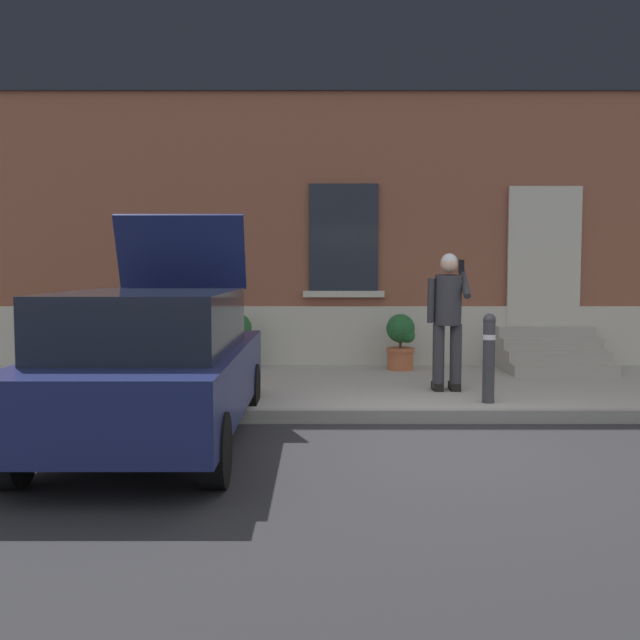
{
  "coord_description": "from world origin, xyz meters",
  "views": [
    {
      "loc": [
        -1.04,
        -6.93,
        1.73
      ],
      "look_at": [
        -1.04,
        1.6,
        1.1
      ],
      "focal_mm": 40.31,
      "sensor_mm": 36.0,
      "label": 1
    }
  ],
  "objects_px": {
    "bollard_near_person": "(489,355)",
    "hatchback_car_navy": "(153,363)",
    "person_on_phone": "(448,313)",
    "planter_olive": "(68,342)",
    "planter_charcoal": "(238,339)",
    "planter_terracotta": "(401,340)"
  },
  "relations": [
    {
      "from": "person_on_phone",
      "to": "hatchback_car_navy",
      "type": "bearing_deg",
      "value": -151.88
    },
    {
      "from": "hatchback_car_navy",
      "to": "bollard_near_person",
      "type": "height_order",
      "value": "hatchback_car_navy"
    },
    {
      "from": "bollard_near_person",
      "to": "planter_charcoal",
      "type": "height_order",
      "value": "bollard_near_person"
    },
    {
      "from": "planter_olive",
      "to": "planter_terracotta",
      "type": "xyz_separation_m",
      "value": [
        5.05,
        0.21,
        0.0
      ]
    },
    {
      "from": "bollard_near_person",
      "to": "person_on_phone",
      "type": "xyz_separation_m",
      "value": [
        -0.34,
        0.77,
        0.44
      ]
    },
    {
      "from": "bollard_near_person",
      "to": "hatchback_car_navy",
      "type": "bearing_deg",
      "value": -158.95
    },
    {
      "from": "bollard_near_person",
      "to": "planter_olive",
      "type": "distance_m",
      "value": 6.28
    },
    {
      "from": "hatchback_car_navy",
      "to": "person_on_phone",
      "type": "distance_m",
      "value": 3.9
    },
    {
      "from": "planter_olive",
      "to": "planter_terracotta",
      "type": "height_order",
      "value": "same"
    },
    {
      "from": "person_on_phone",
      "to": "planter_terracotta",
      "type": "xyz_separation_m",
      "value": [
        -0.37,
        1.93,
        -0.55
      ]
    },
    {
      "from": "planter_olive",
      "to": "hatchback_car_navy",
      "type": "bearing_deg",
      "value": -60.55
    },
    {
      "from": "person_on_phone",
      "to": "planter_terracotta",
      "type": "relative_size",
      "value": 2.04
    },
    {
      "from": "planter_olive",
      "to": "planter_charcoal",
      "type": "xyz_separation_m",
      "value": [
        2.52,
        0.35,
        0.0
      ]
    },
    {
      "from": "hatchback_car_navy",
      "to": "bollard_near_person",
      "type": "distance_m",
      "value": 3.84
    },
    {
      "from": "hatchback_car_navy",
      "to": "planter_olive",
      "type": "height_order",
      "value": "hatchback_car_navy"
    },
    {
      "from": "planter_olive",
      "to": "planter_charcoal",
      "type": "bearing_deg",
      "value": 7.99
    },
    {
      "from": "person_on_phone",
      "to": "planter_olive",
      "type": "xyz_separation_m",
      "value": [
        -5.42,
        1.72,
        -0.55
      ]
    },
    {
      "from": "planter_terracotta",
      "to": "planter_olive",
      "type": "bearing_deg",
      "value": -177.62
    },
    {
      "from": "hatchback_car_navy",
      "to": "planter_olive",
      "type": "distance_m",
      "value": 4.45
    },
    {
      "from": "person_on_phone",
      "to": "planter_olive",
      "type": "relative_size",
      "value": 2.04
    },
    {
      "from": "bollard_near_person",
      "to": "planter_charcoal",
      "type": "xyz_separation_m",
      "value": [
        -3.24,
        2.85,
        -0.11
      ]
    },
    {
      "from": "person_on_phone",
      "to": "planter_charcoal",
      "type": "relative_size",
      "value": 2.04
    }
  ]
}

